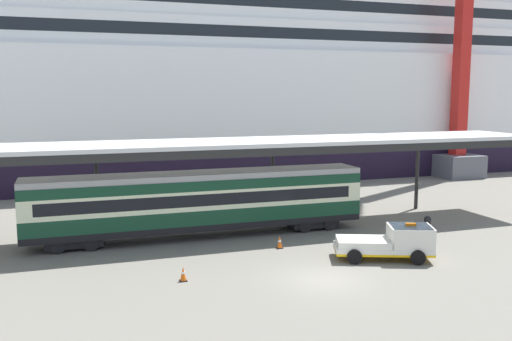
% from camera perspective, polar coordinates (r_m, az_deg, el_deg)
% --- Properties ---
extents(ground_plane, '(400.00, 400.00, 0.00)m').
position_cam_1_polar(ground_plane, '(28.11, 7.00, -10.90)').
color(ground_plane, slate).
extents(platform_canopy, '(47.99, 5.89, 5.98)m').
position_cam_1_polar(platform_canopy, '(35.37, -5.93, 2.54)').
color(platform_canopy, silver).
rests_on(platform_canopy, ground).
extents(train_carriage, '(21.03, 2.81, 4.11)m').
position_cam_1_polar(train_carriage, '(35.48, -5.71, -3.08)').
color(train_carriage, black).
rests_on(train_carriage, ground).
extents(service_truck, '(5.58, 3.79, 2.02)m').
position_cam_1_polar(service_truck, '(31.81, 13.64, -6.98)').
color(service_truck, silver).
rests_on(service_truck, ground).
extents(traffic_cone_near, '(0.36, 0.36, 0.73)m').
position_cam_1_polar(traffic_cone_near, '(27.85, -7.37, -10.31)').
color(traffic_cone_near, black).
rests_on(traffic_cone_near, ground).
extents(traffic_cone_mid, '(0.36, 0.36, 0.75)m').
position_cam_1_polar(traffic_cone_mid, '(33.21, 2.40, -7.23)').
color(traffic_cone_mid, black).
rests_on(traffic_cone_mid, ground).
extents(dockside_crane, '(10.36, 4.40, 55.45)m').
position_cam_1_polar(dockside_crane, '(64.74, 20.45, 14.51)').
color(dockside_crane, '#595960').
rests_on(dockside_crane, ground).
extents(quay_bollard, '(0.48, 0.48, 0.96)m').
position_cam_1_polar(quay_bollard, '(39.09, 16.93, -5.04)').
color(quay_bollard, black).
rests_on(quay_bollard, ground).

